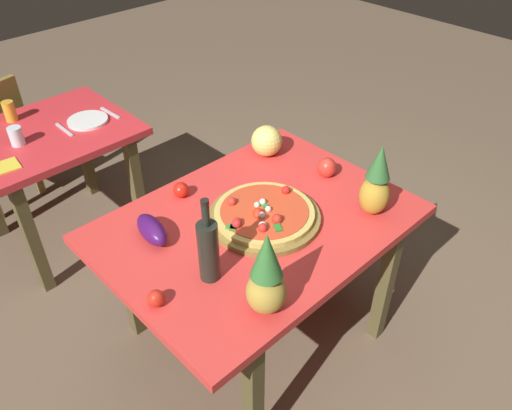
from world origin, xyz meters
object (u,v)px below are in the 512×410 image
Objects in this scene: drinking_glass_juice at (10,111)px; napkin_folded at (4,167)px; bell_pepper at (327,167)px; tomato_beside_pepper at (181,190)px; knife_utensil at (110,113)px; display_table at (256,235)px; pineapple_left at (266,277)px; tomato_near_board at (156,298)px; fork_utensil at (64,130)px; melon at (267,141)px; pizza_board at (264,217)px; pizza at (264,213)px; dinner_plate at (88,120)px; wine_bottle at (208,250)px; drinking_glass_water at (16,136)px; pineapple_right at (376,184)px; eggplant at (152,230)px; background_table at (50,151)px.

drinking_glass_juice is 0.81× the size of napkin_folded.
tomato_beside_pepper is at bearing 150.26° from bell_pepper.
knife_utensil is at bearing 11.30° from napkin_folded.
pineapple_left reaches higher than display_table.
display_table is 13.26× the size of bell_pepper.
pineapple_left is at bearing -46.19° from tomato_near_board.
display_table is at bearing -79.72° from fork_utensil.
tomato_beside_pepper is at bearing 178.77° from melon.
tomato_beside_pepper is at bearing -78.29° from drinking_glass_juice.
pineapple_left reaches higher than pizza_board.
pizza reaches higher than dinner_plate.
napkin_folded is (-0.26, 1.25, -0.13)m from wine_bottle.
tomato_near_board is at bearing -174.14° from bell_pepper.
napkin_folded is at bearing -131.90° from drinking_glass_water.
pineapple_right reaches higher than knife_utensil.
pizza reaches higher than napkin_folded.
fork_utensil is (0.35, 1.36, -0.03)m from tomato_near_board.
drinking_glass_juice is (0.00, 1.36, 0.01)m from eggplant.
fork_utensil reaches higher than napkin_folded.
display_table is 1.62m from drinking_glass_juice.
drinking_glass_juice is (-0.40, 1.59, 0.02)m from pizza.
bell_pepper is at bearing -66.26° from dinner_plate.
pineapple_right reaches higher than eggplant.
drinking_glass_water reaches higher than bell_pepper.
fork_utensil is at bearing 19.08° from napkin_folded.
eggplant is at bearing -93.75° from background_table.
drinking_glass_water is at bearing 132.02° from melon.
dinner_plate is 0.14m from knife_utensil.
tomato_beside_pepper is at bearing 75.81° from pineapple_left.
bell_pepper is 0.98× the size of drinking_glass_water.
dinner_plate is at bearing 117.35° from melon.
display_table is at bearing 134.51° from pizza.
pizza is at bearing -136.00° from melon.
display_table is 3.61× the size of wine_bottle.
melon is (0.70, 0.71, -0.07)m from pineapple_left.
background_table is 6.35× the size of napkin_folded.
pineapple_right reaches higher than display_table.
display_table is at bearing 9.30° from tomato_near_board.
dinner_plate is 1.22× the size of knife_utensil.
napkin_folded is (-0.22, 0.93, -0.04)m from eggplant.
knife_utensil is at bearing 65.17° from tomato_near_board.
pizza_board is at bearing -67.97° from tomato_beside_pepper.
knife_utensil is (0.41, 1.38, -0.13)m from wine_bottle.
background_table is 7.88× the size of drinking_glass_juice.
pineapple_left is at bearing -129.91° from display_table.
dinner_plate is at bearing 70.23° from tomato_near_board.
tomato_beside_pepper is at bearing -70.35° from drinking_glass_water.
pizza_board reaches higher than dinner_plate.
napkin_folded is at bearing 91.65° from tomato_near_board.
display_table is 7.06× the size of fork_utensil.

